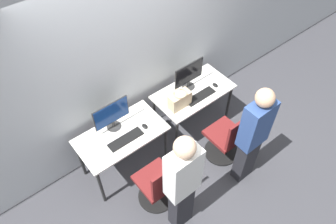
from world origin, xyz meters
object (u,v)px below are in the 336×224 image
monitor_left (112,115)px  mouse_right (215,85)px  office_chair_left (159,185)px  handbag (180,100)px  keyboard_left (126,139)px  monitor_right (189,75)px  mouse_left (145,126)px  person_left (182,183)px  person_right (253,135)px  keyboard_right (200,96)px  office_chair_right (227,139)px

monitor_left → mouse_right: monitor_left is taller
office_chair_left → mouse_right: size_ratio=9.90×
office_chair_left → handbag: handbag is taller
keyboard_left → monitor_right: 1.23m
office_chair_left → monitor_right: bearing=34.9°
monitor_left → handbag: size_ratio=1.59×
mouse_left → keyboard_left: bearing=-177.1°
monitor_right → mouse_right: monitor_right is taller
person_left → mouse_right: 1.69m
mouse_left → person_left: (-0.20, -0.95, 0.15)m
mouse_left → office_chair_left: (-0.24, -0.59, -0.38)m
monitor_left → office_chair_left: monitor_left is taller
monitor_left → person_right: (1.15, -1.23, -0.08)m
office_chair_left → keyboard_right: bearing=25.5°
keyboard_left → monitor_right: (1.19, 0.22, 0.21)m
person_right → mouse_left: bearing=131.0°
keyboard_right → office_chair_right: 0.68m
keyboard_right → handbag: size_ratio=1.49×
keyboard_left → office_chair_right: 1.38m
mouse_right → handbag: (-0.63, 0.02, 0.10)m
person_left → monitor_left: bearing=94.4°
mouse_right → handbag: size_ratio=0.30×
person_left → keyboard_right: (1.10, 0.91, -0.16)m
keyboard_right → person_right: person_right is taller
keyboard_right → mouse_left: bearing=177.1°
monitor_right → mouse_right: size_ratio=5.29×
handbag → mouse_left: bearing=-179.8°
office_chair_right → person_right: person_right is taller
keyboard_right → mouse_right: bearing=5.1°
keyboard_left → mouse_left: bearing=2.9°
monitor_right → handbag: size_ratio=1.59×
person_right → handbag: bearing=106.5°
monitor_left → monitor_right: (1.19, -0.04, 0.00)m
person_left → monitor_right: size_ratio=3.44×
mouse_left → office_chair_left: 0.74m
mouse_right → person_right: size_ratio=0.06×
office_chair_left → mouse_right: bearing=21.6°
keyboard_right → office_chair_left: bearing=-154.5°
mouse_left → mouse_right: same height
keyboard_left → office_chair_left: size_ratio=0.50×
mouse_left → monitor_right: size_ratio=0.19×
office_chair_left → office_chair_right: size_ratio=1.00×
monitor_left → keyboard_right: monitor_left is taller
person_right → keyboard_right: bearing=87.7°
monitor_right → keyboard_right: bearing=-90.0°
keyboard_right → person_right: size_ratio=0.28×
mouse_left → mouse_right: (1.20, -0.02, 0.00)m
office_chair_left → mouse_right: (1.44, 0.57, 0.38)m
office_chair_left → person_right: 1.27m
office_chair_left → person_right: size_ratio=0.56×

